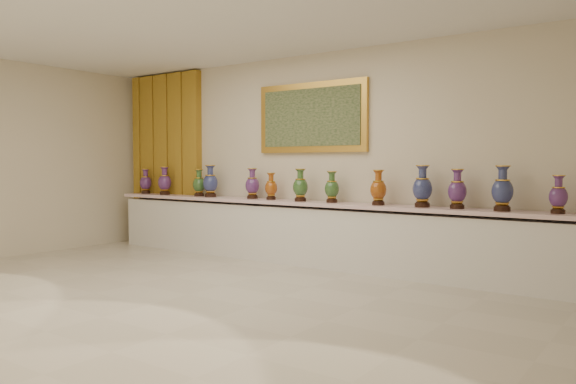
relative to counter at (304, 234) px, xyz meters
The scene contains 17 objects.
ground 2.31m from the counter, 90.00° to the right, with size 8.00×8.00×0.00m, color beige.
room 2.80m from the counter, behind, with size 8.00×8.00×8.00m.
counter is the anchor object (origin of this frame).
vase_0 3.44m from the counter, behind, with size 0.24×0.24×0.44m.
vase_1 2.92m from the counter, behind, with size 0.27×0.27×0.48m.
vase_2 2.15m from the counter, behind, with size 0.22×0.22×0.44m.
vase_3 1.89m from the counter, behind, with size 0.28×0.28×0.51m.
vase_4 1.17m from the counter, behind, with size 0.28×0.28×0.46m.
vase_5 0.87m from the counter, behind, with size 0.22×0.22×0.40m.
vase_6 0.67m from the counter, 116.44° to the right, with size 0.23×0.23×0.46m.
vase_7 0.80m from the counter, ahead, with size 0.23×0.23×0.43m.
vase_8 1.36m from the counter, ahead, with size 0.23×0.23×0.45m.
vase_9 1.90m from the counter, ahead, with size 0.26×0.26×0.52m.
vase_10 2.30m from the counter, ahead, with size 0.22×0.22×0.47m.
vase_11 2.81m from the counter, ahead, with size 0.27×0.27×0.51m.
vase_12 3.36m from the counter, ahead, with size 0.25×0.25×0.41m.
label_card 1.54m from the counter, behind, with size 0.10×0.06×0.00m, color white.
Camera 1 is at (4.44, -4.29, 1.45)m, focal length 35.00 mm.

